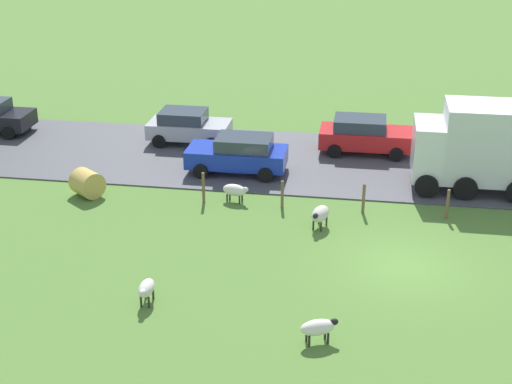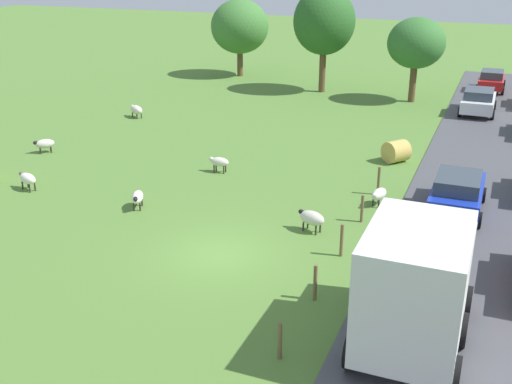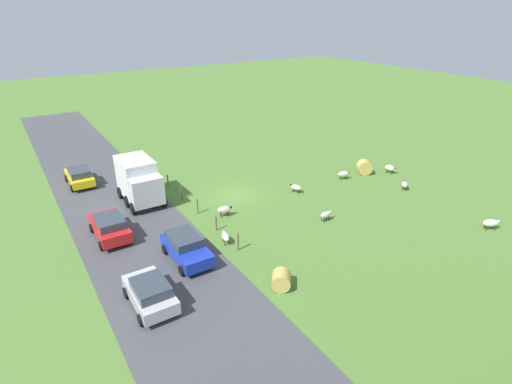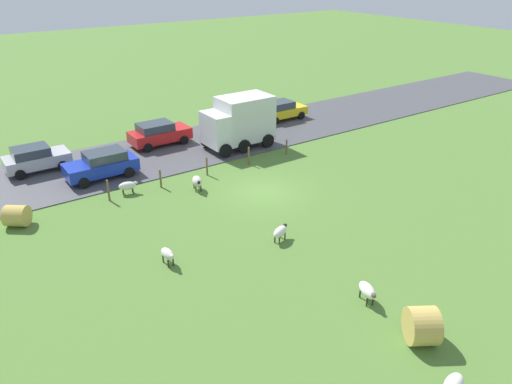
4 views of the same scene
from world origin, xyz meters
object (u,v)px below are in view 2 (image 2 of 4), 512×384
sheep_4 (219,162)px  hay_bale_0 (396,151)px  sheep_1 (312,218)px  tree_1 (240,27)px  car_5 (457,192)px  sheep_5 (27,179)px  sheep_7 (379,194)px  truck_0 (417,282)px  car_0 (492,80)px  tree_0 (324,22)px  sheep_0 (45,144)px  sheep_3 (137,197)px  tree_2 (416,43)px  sheep_6 (136,110)px  car_4 (478,101)px

sheep_4 → hay_bale_0: hay_bale_0 is taller
sheep_1 → tree_1: tree_1 is taller
tree_1 → car_5: tree_1 is taller
sheep_5 → car_5: 18.63m
sheep_7 → truck_0: (2.85, -9.61, 1.46)m
sheep_1 → hay_bale_0: bearing=81.2°
tree_1 → car_5: (19.88, -23.74, -3.16)m
hay_bale_0 → car_0: bearing=79.3°
sheep_5 → tree_0: 26.01m
tree_0 → tree_1: bearing=157.1°
sheep_0 → car_5: 21.02m
hay_bale_0 → sheep_5: bearing=-145.1°
car_0 → car_5: (-0.20, -25.10, 0.04)m
sheep_3 → sheep_5: sheep_5 is taller
sheep_4 → tree_1: 24.76m
sheep_5 → tree_2: (13.23, 24.01, 3.51)m
tree_1 → truck_0: tree_1 is taller
sheep_1 → car_0: 29.54m
sheep_5 → tree_1: size_ratio=0.19×
sheep_6 → truck_0: size_ratio=0.26×
sheep_5 → hay_bale_0: (14.61, 10.18, 0.01)m
sheep_0 → hay_bale_0: bearing=17.3°
hay_bale_0 → tree_0: (-8.19, 14.61, 4.61)m
hay_bale_0 → car_4: bearing=74.8°
tree_1 → sheep_1: bearing=-61.7°
tree_2 → car_0: tree_2 is taller
sheep_4 → sheep_6: 12.01m
hay_bale_0 → sheep_1: bearing=-98.8°
sheep_5 → sheep_4: bearing=37.6°
sheep_0 → tree_1: 23.84m
hay_bale_0 → tree_0: tree_0 is taller
sheep_7 → car_4: 18.07m
sheep_0 → tree_0: (9.36, 20.07, 4.67)m
sheep_4 → sheep_1: bearing=-38.2°
tree_2 → tree_0: bearing=173.5°
sheep_1 → sheep_5: (-13.12, -0.53, -0.02)m
tree_2 → car_5: (4.84, -19.50, -3.14)m
sheep_3 → car_4: 25.06m
car_4 → car_5: 17.43m
sheep_6 → tree_2: bearing=35.4°
car_4 → tree_0: bearing=166.0°
sheep_6 → car_5: (20.49, -8.37, 0.41)m
sheep_1 → tree_2: (0.11, 23.48, 3.49)m
tree_0 → truck_0: tree_0 is taller
tree_0 → car_5: bearing=-60.1°
sheep_1 → sheep_3: (-7.40, -0.53, -0.06)m
sheep_5 → car_0: bearing=58.3°
tree_1 → sheep_7: bearing=-55.2°
car_5 → sheep_1: bearing=-141.2°
tree_0 → truck_0: (11.41, -30.29, -3.20)m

